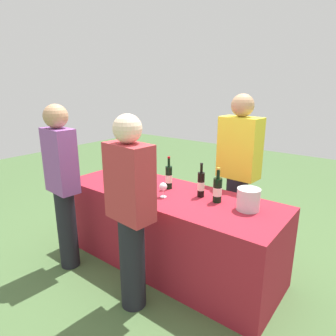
{
  "coord_description": "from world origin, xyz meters",
  "views": [
    {
      "loc": [
        1.68,
        -2.16,
        1.82
      ],
      "look_at": [
        0.0,
        0.0,
        1.04
      ],
      "focal_mm": 31.63,
      "sensor_mm": 36.0,
      "label": 1
    }
  ],
  "objects_px": {
    "server_pouring": "(238,170)",
    "ice_bucket": "(248,199)",
    "wine_bottle_4": "(201,184)",
    "wine_glass_2": "(163,187)",
    "wine_bottle_0": "(129,164)",
    "guest_1": "(130,209)",
    "wine_glass_0": "(116,173)",
    "wine_glass_1": "(139,182)",
    "wine_bottle_5": "(217,190)",
    "guest_0": "(62,181)",
    "wine_bottle_3": "(169,177)",
    "wine_bottle_2": "(143,170)",
    "wine_bottle_1": "(133,169)"
  },
  "relations": [
    {
      "from": "wine_bottle_0",
      "to": "wine_bottle_3",
      "type": "xyz_separation_m",
      "value": [
        0.67,
        -0.09,
        -0.0
      ]
    },
    {
      "from": "wine_bottle_4",
      "to": "wine_glass_1",
      "type": "bearing_deg",
      "value": -154.69
    },
    {
      "from": "wine_bottle_0",
      "to": "ice_bucket",
      "type": "xyz_separation_m",
      "value": [
        1.52,
        -0.1,
        -0.03
      ]
    },
    {
      "from": "wine_bottle_2",
      "to": "server_pouring",
      "type": "relative_size",
      "value": 0.19
    },
    {
      "from": "wine_bottle_3",
      "to": "ice_bucket",
      "type": "relative_size",
      "value": 1.71
    },
    {
      "from": "wine_glass_0",
      "to": "wine_bottle_2",
      "type": "bearing_deg",
      "value": 48.29
    },
    {
      "from": "wine_bottle_4",
      "to": "guest_1",
      "type": "relative_size",
      "value": 0.2
    },
    {
      "from": "wine_bottle_0",
      "to": "guest_0",
      "type": "relative_size",
      "value": 0.2
    },
    {
      "from": "ice_bucket",
      "to": "wine_glass_2",
      "type": "bearing_deg",
      "value": -164.1
    },
    {
      "from": "wine_bottle_3",
      "to": "server_pouring",
      "type": "xyz_separation_m",
      "value": [
        0.48,
        0.59,
        0.03
      ]
    },
    {
      "from": "guest_1",
      "to": "wine_bottle_4",
      "type": "bearing_deg",
      "value": 82.96
    },
    {
      "from": "wine_bottle_4",
      "to": "wine_glass_0",
      "type": "distance_m",
      "value": 0.96
    },
    {
      "from": "server_pouring",
      "to": "wine_bottle_5",
      "type": "bearing_deg",
      "value": 101.95
    },
    {
      "from": "guest_1",
      "to": "wine_glass_2",
      "type": "bearing_deg",
      "value": 106.41
    },
    {
      "from": "wine_glass_0",
      "to": "wine_bottle_5",
      "type": "bearing_deg",
      "value": 8.93
    },
    {
      "from": "wine_bottle_4",
      "to": "guest_1",
      "type": "distance_m",
      "value": 0.78
    },
    {
      "from": "guest_0",
      "to": "wine_bottle_3",
      "type": "bearing_deg",
      "value": 51.59
    },
    {
      "from": "server_pouring",
      "to": "ice_bucket",
      "type": "bearing_deg",
      "value": 126.24
    },
    {
      "from": "wine_bottle_0",
      "to": "wine_bottle_5",
      "type": "xyz_separation_m",
      "value": [
        1.23,
        -0.11,
        -0.01
      ]
    },
    {
      "from": "wine_bottle_5",
      "to": "wine_glass_0",
      "type": "distance_m",
      "value": 1.14
    },
    {
      "from": "wine_glass_2",
      "to": "wine_glass_0",
      "type": "bearing_deg",
      "value": 177.59
    },
    {
      "from": "wine_bottle_2",
      "to": "wine_bottle_5",
      "type": "distance_m",
      "value": 0.94
    },
    {
      "from": "wine_bottle_5",
      "to": "guest_1",
      "type": "xyz_separation_m",
      "value": [
        -0.36,
        -0.74,
        -0.02
      ]
    },
    {
      "from": "wine_bottle_4",
      "to": "server_pouring",
      "type": "distance_m",
      "value": 0.59
    },
    {
      "from": "wine_bottle_4",
      "to": "ice_bucket",
      "type": "xyz_separation_m",
      "value": [
        0.48,
        -0.01,
        -0.03
      ]
    },
    {
      "from": "wine_bottle_3",
      "to": "ice_bucket",
      "type": "xyz_separation_m",
      "value": [
        0.85,
        -0.01,
        -0.03
      ]
    },
    {
      "from": "wine_bottle_2",
      "to": "wine_glass_2",
      "type": "height_order",
      "value": "wine_bottle_2"
    },
    {
      "from": "wine_bottle_1",
      "to": "wine_glass_2",
      "type": "relative_size",
      "value": 2.23
    },
    {
      "from": "wine_bottle_0",
      "to": "guest_0",
      "type": "distance_m",
      "value": 0.85
    },
    {
      "from": "wine_bottle_3",
      "to": "wine_bottle_5",
      "type": "relative_size",
      "value": 1.04
    },
    {
      "from": "wine_bottle_3",
      "to": "wine_bottle_0",
      "type": "bearing_deg",
      "value": 172.04
    },
    {
      "from": "wine_glass_0",
      "to": "ice_bucket",
      "type": "height_order",
      "value": "ice_bucket"
    },
    {
      "from": "wine_glass_1",
      "to": "server_pouring",
      "type": "distance_m",
      "value": 1.07
    },
    {
      "from": "wine_bottle_1",
      "to": "guest_1",
      "type": "bearing_deg",
      "value": -47.04
    },
    {
      "from": "wine_bottle_4",
      "to": "guest_0",
      "type": "bearing_deg",
      "value": -145.24
    },
    {
      "from": "wine_bottle_2",
      "to": "guest_1",
      "type": "bearing_deg",
      "value": -53.49
    },
    {
      "from": "wine_bottle_0",
      "to": "guest_1",
      "type": "bearing_deg",
      "value": -44.2
    },
    {
      "from": "guest_1",
      "to": "wine_bottle_1",
      "type": "bearing_deg",
      "value": 138.45
    },
    {
      "from": "wine_bottle_2",
      "to": "wine_bottle_3",
      "type": "height_order",
      "value": "wine_bottle_3"
    },
    {
      "from": "ice_bucket",
      "to": "wine_bottle_0",
      "type": "bearing_deg",
      "value": 176.13
    },
    {
      "from": "wine_bottle_5",
      "to": "server_pouring",
      "type": "relative_size",
      "value": 0.19
    },
    {
      "from": "wine_bottle_5",
      "to": "wine_glass_1",
      "type": "xyz_separation_m",
      "value": [
        -0.74,
        -0.24,
        -0.01
      ]
    },
    {
      "from": "wine_bottle_1",
      "to": "server_pouring",
      "type": "distance_m",
      "value": 1.15
    },
    {
      "from": "wine_bottle_0",
      "to": "guest_1",
      "type": "xyz_separation_m",
      "value": [
        0.88,
        -0.85,
        -0.03
      ]
    },
    {
      "from": "wine_glass_1",
      "to": "guest_1",
      "type": "distance_m",
      "value": 0.63
    },
    {
      "from": "server_pouring",
      "to": "guest_1",
      "type": "height_order",
      "value": "server_pouring"
    },
    {
      "from": "wine_glass_2",
      "to": "server_pouring",
      "type": "xyz_separation_m",
      "value": [
        0.38,
        0.81,
        0.05
      ]
    },
    {
      "from": "wine_bottle_1",
      "to": "wine_glass_2",
      "type": "distance_m",
      "value": 0.67
    },
    {
      "from": "wine_bottle_4",
      "to": "wine_glass_2",
      "type": "bearing_deg",
      "value": -140.31
    },
    {
      "from": "wine_bottle_2",
      "to": "wine_bottle_5",
      "type": "relative_size",
      "value": 1.02
    }
  ]
}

